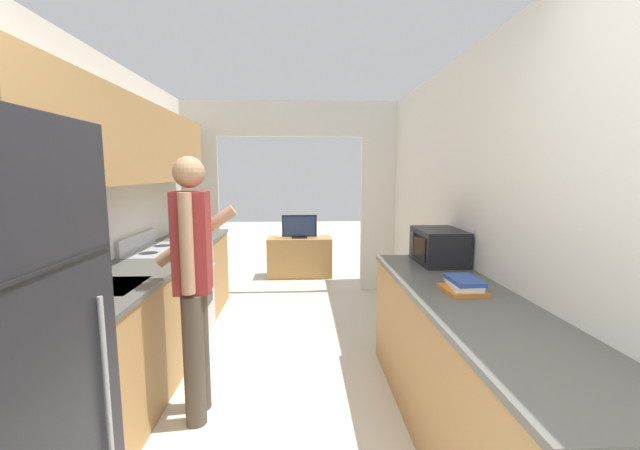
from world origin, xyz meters
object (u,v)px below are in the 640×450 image
microwave (438,246)px  tv_cabinet (300,257)px  range_oven (171,295)px  television (299,227)px  person (194,281)px  knife (182,237)px  book_stack (463,285)px

microwave → tv_cabinet: 3.24m
range_oven → television: bearing=62.0°
person → television: person is taller
tv_cabinet → knife: knife is taller
tv_cabinet → television: 0.47m
range_oven → book_stack: size_ratio=3.64×
book_stack → knife: size_ratio=0.86×
range_oven → tv_cabinet: 2.59m
person → book_stack: 1.66m
person → television: 3.50m
range_oven → television: range_oven is taller
book_stack → tv_cabinet: book_stack is taller
person → microwave: (1.75, 0.52, 0.11)m
person → book_stack: person is taller
television → tv_cabinet: bearing=90.0°
book_stack → knife: bearing=137.8°
microwave → tv_cabinet: size_ratio=0.50×
book_stack → tv_cabinet: 3.88m
microwave → tv_cabinet: (-1.09, 2.96, -0.72)m
range_oven → book_stack: bearing=-32.8°
book_stack → television: bearing=105.1°
range_oven → book_stack: 2.64m
tv_cabinet → microwave: bearing=-69.7°
range_oven → knife: size_ratio=3.11×
person → book_stack: size_ratio=5.98×
microwave → knife: size_ratio=1.46×
person → television: size_ratio=3.22×
tv_cabinet → television: bearing=-90.0°
television → knife: television is taller
tv_cabinet → knife: 2.17m
microwave → book_stack: microwave is taller
person → tv_cabinet: person is taller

